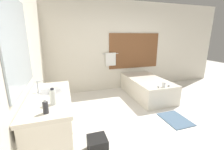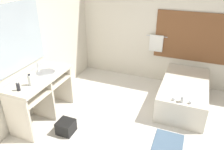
% 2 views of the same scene
% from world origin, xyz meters
% --- Properties ---
extents(ground_plane, '(16.00, 16.00, 0.00)m').
position_xyz_m(ground_plane, '(0.00, 0.00, 0.00)').
color(ground_plane, silver).
rests_on(ground_plane, ground).
extents(wall_back_with_blinds, '(7.40, 0.13, 2.70)m').
position_xyz_m(wall_back_with_blinds, '(0.02, 2.23, 1.34)').
color(wall_back_with_blinds, silver).
rests_on(wall_back_with_blinds, ground_plane).
extents(wall_left_with_mirror, '(0.08, 7.40, 2.70)m').
position_xyz_m(wall_left_with_mirror, '(-2.23, -0.00, 1.35)').
color(wall_left_with_mirror, silver).
rests_on(wall_left_with_mirror, ground_plane).
extents(vanity_counter, '(0.56, 1.30, 0.89)m').
position_xyz_m(vanity_counter, '(-1.90, -0.12, 0.65)').
color(vanity_counter, beige).
rests_on(vanity_counter, ground_plane).
extents(sink_faucet, '(0.09, 0.04, 0.18)m').
position_xyz_m(sink_faucet, '(-2.06, 0.05, 0.97)').
color(sink_faucet, silver).
rests_on(sink_faucet, vanity_counter).
extents(bathtub, '(0.90, 1.71, 0.63)m').
position_xyz_m(bathtub, '(0.51, 1.33, 0.28)').
color(bathtub, silver).
rests_on(bathtub, ground_plane).
extents(water_bottle_1, '(0.07, 0.07, 0.20)m').
position_xyz_m(water_bottle_1, '(-1.83, -0.44, 0.98)').
color(water_bottle_1, silver).
rests_on(water_bottle_1, vanity_counter).
extents(soap_dispenser, '(0.06, 0.06, 0.16)m').
position_xyz_m(soap_dispenser, '(-1.90, -0.64, 0.96)').
color(soap_dispenser, '#28282D').
rests_on(soap_dispenser, vanity_counter).
extents(waste_bin, '(0.28, 0.28, 0.23)m').
position_xyz_m(waste_bin, '(-1.30, -0.36, 0.12)').
color(waste_bin, black).
rests_on(waste_bin, ground_plane).
extents(bath_mat, '(0.48, 0.63, 0.02)m').
position_xyz_m(bath_mat, '(0.42, 0.00, 0.01)').
color(bath_mat, slate).
rests_on(bath_mat, ground_plane).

